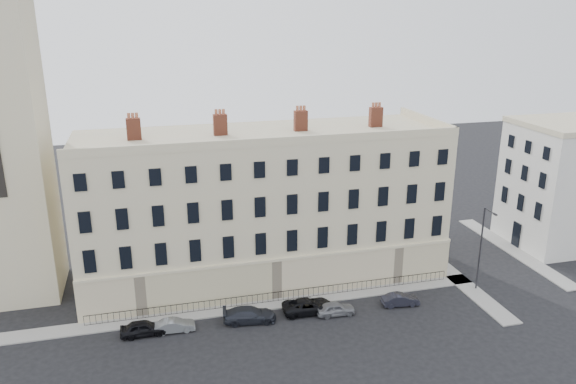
% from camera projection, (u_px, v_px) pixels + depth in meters
% --- Properties ---
extents(ground, '(160.00, 160.00, 0.00)m').
position_uv_depth(ground, '(358.00, 322.00, 49.87)').
color(ground, black).
rests_on(ground, ground).
extents(terrace, '(36.22, 12.22, 17.00)m').
position_uv_depth(terrace, '(263.00, 205.00, 57.12)').
color(terrace, beige).
rests_on(terrace, ground).
extents(adjacent_building, '(10.00, 10.00, 14.00)m').
position_uv_depth(adjacent_building, '(560.00, 187.00, 64.83)').
color(adjacent_building, silver).
rests_on(adjacent_building, ground).
extents(pavement_terrace, '(48.00, 2.00, 0.12)m').
position_uv_depth(pavement_terrace, '(237.00, 308.00, 52.03)').
color(pavement_terrace, gray).
rests_on(pavement_terrace, ground).
extents(pavement_east_return, '(2.00, 24.00, 0.12)m').
position_uv_depth(pavement_east_return, '(444.00, 267.00, 60.35)').
color(pavement_east_return, gray).
rests_on(pavement_east_return, ground).
extents(pavement_adjacent, '(2.00, 20.00, 0.12)m').
position_uv_depth(pavement_adjacent, '(513.00, 250.00, 64.61)').
color(pavement_adjacent, gray).
rests_on(pavement_adjacent, ground).
extents(railings, '(35.00, 0.04, 0.96)m').
position_uv_depth(railings, '(278.00, 296.00, 53.22)').
color(railings, black).
rests_on(railings, ground).
extents(car_a, '(3.90, 1.60, 1.33)m').
position_uv_depth(car_a, '(144.00, 328.00, 47.71)').
color(car_a, black).
rests_on(car_a, ground).
extents(car_b, '(3.48, 1.32, 1.13)m').
position_uv_depth(car_b, '(175.00, 325.00, 48.28)').
color(car_b, slate).
rests_on(car_b, ground).
extents(car_c, '(4.92, 2.52, 1.37)m').
position_uv_depth(car_c, '(249.00, 315.00, 49.76)').
color(car_c, '#23252E').
rests_on(car_c, ground).
extents(car_d, '(4.86, 2.39, 1.33)m').
position_uv_depth(car_d, '(308.00, 306.00, 51.27)').
color(car_d, black).
rests_on(car_d, ground).
extents(car_e, '(3.64, 1.59, 1.22)m').
position_uv_depth(car_e, '(336.00, 309.00, 50.91)').
color(car_e, slate).
rests_on(car_e, ground).
extents(car_f, '(3.63, 1.58, 1.16)m').
position_uv_depth(car_f, '(400.00, 300.00, 52.56)').
color(car_f, black).
rests_on(car_f, ground).
extents(streetlamp, '(0.28, 1.87, 8.63)m').
position_uv_depth(streetlamp, '(481.00, 245.00, 54.18)').
color(streetlamp, '#313136').
rests_on(streetlamp, ground).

